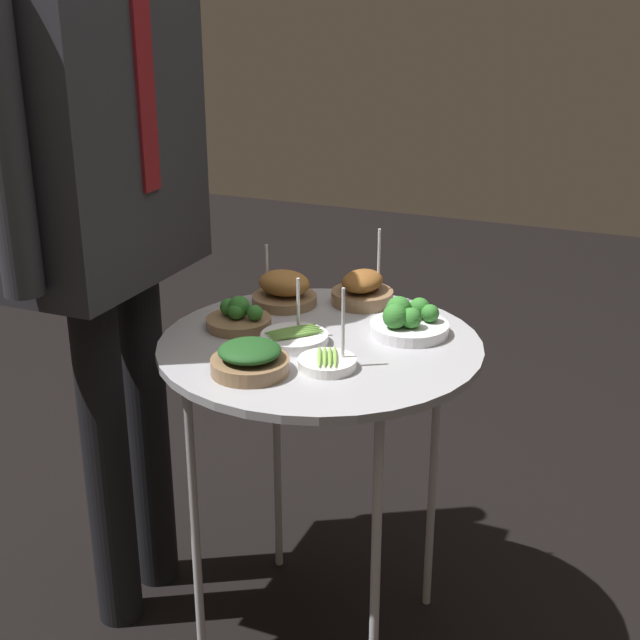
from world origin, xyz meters
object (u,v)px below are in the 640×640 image
serving_cart (320,366)px  bowl_roast_back_right (284,290)px  bowl_broccoli_near_rim (239,317)px  waiter_figure (103,170)px  bowl_roast_mid_right (363,290)px  bowl_asparagus_front_right (328,362)px  bowl_broccoli_center (408,321)px  bowl_asparagus_far_rim (294,338)px  bowl_spinach_mid_left (250,359)px

serving_cart → bowl_roast_back_right: size_ratio=5.00×
bowl_roast_back_right → bowl_broccoli_near_rim: bowl_roast_back_right is taller
bowl_broccoli_near_rim → waiter_figure: bearing=100.9°
bowl_roast_mid_right → bowl_broccoli_near_rim: bowl_roast_mid_right is taller
waiter_figure → bowl_asparagus_front_right: bearing=-97.6°
bowl_broccoli_center → bowl_roast_mid_right: bowl_roast_mid_right is taller
bowl_broccoli_near_rim → waiter_figure: size_ratio=0.08×
bowl_roast_back_right → waiter_figure: 0.50m
serving_cart → bowl_asparagus_front_right: size_ratio=4.63×
bowl_asparagus_far_rim → bowl_broccoli_near_rim: bowl_asparagus_far_rim is taller
bowl_asparagus_far_rim → waiter_figure: size_ratio=0.08×
bowl_asparagus_front_right → bowl_broccoli_near_rim: (0.13, 0.27, 0.01)m
bowl_roast_mid_right → bowl_broccoli_near_rim: (-0.25, 0.20, -0.01)m
waiter_figure → serving_cart: bearing=-84.6°
bowl_asparagus_front_right → bowl_spinach_mid_left: bearing=120.7°
bowl_asparagus_far_rim → bowl_asparagus_front_right: size_ratio=0.87×
serving_cart → bowl_broccoli_center: (0.12, -0.16, 0.08)m
bowl_roast_mid_right → bowl_spinach_mid_left: bearing=171.6°
serving_cart → bowl_spinach_mid_left: bearing=161.6°
bowl_asparagus_far_rim → bowl_spinach_mid_left: bowl_asparagus_far_rim is taller
bowl_broccoli_center → waiter_figure: size_ratio=0.10×
bowl_asparagus_front_right → bowl_roast_mid_right: size_ratio=0.93×
bowl_asparagus_front_right → bowl_broccoli_center: bearing=-21.5°
bowl_broccoli_near_rim → waiter_figure: (-0.06, 0.29, 0.32)m
bowl_asparagus_far_rim → serving_cart: bearing=-56.8°
bowl_asparagus_far_rim → waiter_figure: (-0.02, 0.44, 0.33)m
bowl_roast_back_right → bowl_roast_mid_right: bearing=-65.3°
bowl_broccoli_center → bowl_asparagus_front_right: bearing=158.5°
bowl_spinach_mid_left → bowl_broccoli_near_rim: 0.25m
serving_cart → bowl_broccoli_center: size_ratio=4.46×
bowl_broccoli_center → bowl_asparagus_front_right: 0.25m
serving_cart → bowl_broccoli_near_rim: size_ratio=5.30×
bowl_asparagus_front_right → serving_cart: bearing=29.1°
serving_cart → bowl_roast_mid_right: (0.26, -0.00, 0.09)m
bowl_roast_back_right → serving_cart: bearing=-137.2°
bowl_roast_back_right → bowl_broccoli_near_rim: (-0.17, 0.03, -0.01)m
bowl_roast_back_right → bowl_roast_mid_right: size_ratio=0.86×
bowl_roast_back_right → bowl_broccoli_center: 0.33m
waiter_figure → bowl_asparagus_far_rim: bearing=-88.0°
bowl_roast_back_right → bowl_roast_mid_right: 0.19m
bowl_asparagus_far_rim → bowl_roast_mid_right: bearing=-9.3°
bowl_asparagus_front_right → bowl_roast_mid_right: (0.38, 0.07, 0.02)m
bowl_broccoli_center → serving_cart: bearing=126.1°
bowl_asparagus_far_rim → bowl_asparagus_front_right: 0.14m
bowl_spinach_mid_left → bowl_broccoli_near_rim: bowl_broccoli_near_rim is taller
bowl_broccoli_center → bowl_asparagus_front_right: size_ratio=1.04×
bowl_asparagus_far_rim → bowl_roast_mid_right: size_ratio=0.81×
serving_cart → waiter_figure: waiter_figure is taller
bowl_asparagus_front_right → bowl_spinach_mid_left: (-0.08, 0.13, 0.01)m
serving_cart → bowl_roast_mid_right: size_ratio=4.30×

